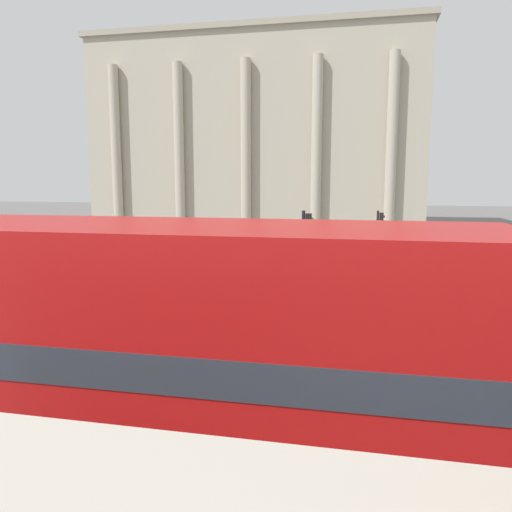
{
  "coord_description": "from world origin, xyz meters",
  "views": [
    {
      "loc": [
        -0.12,
        -2.18,
        4.74
      ],
      "look_at": [
        -3.86,
        15.43,
        2.03
      ],
      "focal_mm": 35.0,
      "sensor_mm": 36.0,
      "label": 1
    }
  ],
  "objects_px": {
    "pedestrian_olive": "(272,240)",
    "pedestrian_grey": "(483,277)",
    "double_decker_bus": "(118,356)",
    "pedestrian_blue": "(309,247)",
    "traffic_light_mid": "(305,248)",
    "traffic_light_near": "(378,290)",
    "car_silver": "(265,265)",
    "plaza_building_left": "(263,137)",
    "pedestrian_red": "(487,315)",
    "traffic_light_far": "(379,232)"
  },
  "relations": [
    {
      "from": "traffic_light_mid",
      "to": "pedestrian_grey",
      "type": "relative_size",
      "value": 2.26
    },
    {
      "from": "traffic_light_mid",
      "to": "traffic_light_near",
      "type": "bearing_deg",
      "value": -66.39
    },
    {
      "from": "plaza_building_left",
      "to": "pedestrian_grey",
      "type": "bearing_deg",
      "value": -63.96
    },
    {
      "from": "car_silver",
      "to": "pedestrian_olive",
      "type": "relative_size",
      "value": 2.42
    },
    {
      "from": "traffic_light_far",
      "to": "pedestrian_blue",
      "type": "xyz_separation_m",
      "value": [
        -3.85,
        3.08,
        -1.24
      ]
    },
    {
      "from": "pedestrian_blue",
      "to": "pedestrian_red",
      "type": "height_order",
      "value": "pedestrian_red"
    },
    {
      "from": "double_decker_bus",
      "to": "pedestrian_red",
      "type": "relative_size",
      "value": 5.74
    },
    {
      "from": "plaza_building_left",
      "to": "pedestrian_blue",
      "type": "height_order",
      "value": "plaza_building_left"
    },
    {
      "from": "plaza_building_left",
      "to": "traffic_light_mid",
      "type": "relative_size",
      "value": 8.48
    },
    {
      "from": "double_decker_bus",
      "to": "plaza_building_left",
      "type": "bearing_deg",
      "value": 104.92
    },
    {
      "from": "double_decker_bus",
      "to": "pedestrian_blue",
      "type": "distance_m",
      "value": 23.16
    },
    {
      "from": "pedestrian_blue",
      "to": "pedestrian_red",
      "type": "xyz_separation_m",
      "value": [
        6.47,
        -14.65,
        0.13
      ]
    },
    {
      "from": "pedestrian_olive",
      "to": "traffic_light_near",
      "type": "bearing_deg",
      "value": 63.2
    },
    {
      "from": "car_silver",
      "to": "pedestrian_red",
      "type": "xyz_separation_m",
      "value": [
        8.07,
        -9.02,
        0.34
      ]
    },
    {
      "from": "pedestrian_red",
      "to": "pedestrian_olive",
      "type": "xyz_separation_m",
      "value": [
        -9.1,
        16.65,
        -0.03
      ]
    },
    {
      "from": "double_decker_bus",
      "to": "traffic_light_far",
      "type": "bearing_deg",
      "value": 84.61
    },
    {
      "from": "plaza_building_left",
      "to": "pedestrian_red",
      "type": "xyz_separation_m",
      "value": [
        13.69,
        -37.17,
        -8.16
      ]
    },
    {
      "from": "pedestrian_grey",
      "to": "traffic_light_near",
      "type": "bearing_deg",
      "value": 52.12
    },
    {
      "from": "double_decker_bus",
      "to": "car_silver",
      "type": "distance_m",
      "value": 17.61
    },
    {
      "from": "pedestrian_olive",
      "to": "pedestrian_grey",
      "type": "bearing_deg",
      "value": 91.52
    },
    {
      "from": "traffic_light_near",
      "to": "double_decker_bus",
      "type": "bearing_deg",
      "value": -122.57
    },
    {
      "from": "traffic_light_near",
      "to": "car_silver",
      "type": "relative_size",
      "value": 0.79
    },
    {
      "from": "pedestrian_olive",
      "to": "pedestrian_blue",
      "type": "bearing_deg",
      "value": 98.75
    },
    {
      "from": "plaza_building_left",
      "to": "pedestrian_grey",
      "type": "relative_size",
      "value": 19.19
    },
    {
      "from": "traffic_light_far",
      "to": "pedestrian_olive",
      "type": "distance_m",
      "value": 8.32
    },
    {
      "from": "traffic_light_mid",
      "to": "pedestrian_red",
      "type": "bearing_deg",
      "value": -25.73
    },
    {
      "from": "traffic_light_near",
      "to": "car_silver",
      "type": "xyz_separation_m",
      "value": [
        -5.0,
        11.73,
        -1.49
      ]
    },
    {
      "from": "traffic_light_near",
      "to": "pedestrian_blue",
      "type": "height_order",
      "value": "traffic_light_near"
    },
    {
      "from": "pedestrian_red",
      "to": "pedestrian_olive",
      "type": "height_order",
      "value": "pedestrian_red"
    },
    {
      "from": "plaza_building_left",
      "to": "pedestrian_red",
      "type": "height_order",
      "value": "plaza_building_left"
    },
    {
      "from": "pedestrian_grey",
      "to": "car_silver",
      "type": "bearing_deg",
      "value": -27.61
    },
    {
      "from": "car_silver",
      "to": "pedestrian_grey",
      "type": "relative_size",
      "value": 2.54
    },
    {
      "from": "double_decker_bus",
      "to": "plaza_building_left",
      "type": "distance_m",
      "value": 46.66
    },
    {
      "from": "pedestrian_grey",
      "to": "pedestrian_olive",
      "type": "height_order",
      "value": "pedestrian_olive"
    },
    {
      "from": "plaza_building_left",
      "to": "pedestrian_blue",
      "type": "relative_size",
      "value": 19.91
    },
    {
      "from": "traffic_light_mid",
      "to": "car_silver",
      "type": "xyz_separation_m",
      "value": [
        -2.67,
        6.42,
        -1.75
      ]
    },
    {
      "from": "car_silver",
      "to": "traffic_light_far",
      "type": "bearing_deg",
      "value": -65.85
    },
    {
      "from": "double_decker_bus",
      "to": "traffic_light_mid",
      "type": "bearing_deg",
      "value": 89.29
    },
    {
      "from": "traffic_light_mid",
      "to": "pedestrian_blue",
      "type": "bearing_deg",
      "value": 95.11
    },
    {
      "from": "pedestrian_blue",
      "to": "pedestrian_olive",
      "type": "distance_m",
      "value": 3.31
    },
    {
      "from": "car_silver",
      "to": "pedestrian_grey",
      "type": "bearing_deg",
      "value": -106.19
    },
    {
      "from": "pedestrian_red",
      "to": "pedestrian_olive",
      "type": "distance_m",
      "value": 18.98
    },
    {
      "from": "traffic_light_near",
      "to": "traffic_light_mid",
      "type": "distance_m",
      "value": 5.8
    },
    {
      "from": "pedestrian_olive",
      "to": "plaza_building_left",
      "type": "bearing_deg",
      "value": -121.52
    },
    {
      "from": "traffic_light_far",
      "to": "pedestrian_blue",
      "type": "height_order",
      "value": "traffic_light_far"
    },
    {
      "from": "traffic_light_far",
      "to": "traffic_light_mid",
      "type": "bearing_deg",
      "value": -107.2
    },
    {
      "from": "plaza_building_left",
      "to": "traffic_light_far",
      "type": "height_order",
      "value": "plaza_building_left"
    },
    {
      "from": "pedestrian_blue",
      "to": "pedestrian_grey",
      "type": "height_order",
      "value": "pedestrian_grey"
    },
    {
      "from": "traffic_light_mid",
      "to": "pedestrian_grey",
      "type": "bearing_deg",
      "value": 29.9
    },
    {
      "from": "double_decker_bus",
      "to": "traffic_light_mid",
      "type": "relative_size",
      "value": 2.75
    }
  ]
}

